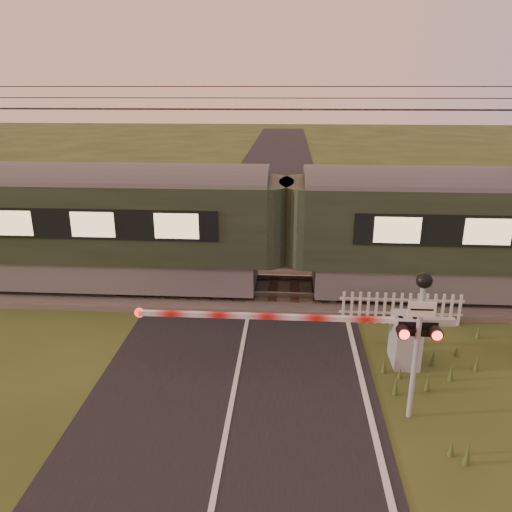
# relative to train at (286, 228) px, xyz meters

# --- Properties ---
(ground) EXTENTS (160.00, 160.00, 0.00)m
(ground) POSITION_rel_train_xyz_m (-0.99, -6.50, -2.10)
(ground) COLOR #2E3D17
(ground) RESTS_ON ground
(road) EXTENTS (6.00, 140.00, 0.03)m
(road) POSITION_rel_train_xyz_m (-0.98, -6.73, -2.09)
(road) COLOR black
(road) RESTS_ON ground
(track_bed) EXTENTS (140.00, 3.40, 0.39)m
(track_bed) POSITION_rel_train_xyz_m (-0.99, 0.00, -2.04)
(track_bed) COLOR #47423D
(track_bed) RESTS_ON ground
(overhead_wires) EXTENTS (120.00, 0.62, 0.62)m
(overhead_wires) POSITION_rel_train_xyz_m (-0.99, 0.00, 3.62)
(overhead_wires) COLOR black
(overhead_wires) RESTS_ON ground
(train) EXTENTS (39.09, 2.69, 3.63)m
(train) POSITION_rel_train_xyz_m (0.00, 0.00, 0.00)
(train) COLOR slate
(train) RESTS_ON ground
(boom_gate) EXTENTS (7.36, 0.89, 1.19)m
(boom_gate) POSITION_rel_train_xyz_m (2.47, -3.91, -1.45)
(boom_gate) COLOR gray
(boom_gate) RESTS_ON ground
(crossing_signal) EXTENTS (0.76, 0.34, 3.00)m
(crossing_signal) POSITION_rel_train_xyz_m (2.51, -5.95, -0.04)
(crossing_signal) COLOR gray
(crossing_signal) RESTS_ON ground
(picket_fence) EXTENTS (3.29, 0.07, 0.90)m
(picket_fence) POSITION_rel_train_xyz_m (3.15, -1.89, -1.65)
(picket_fence) COLOR silver
(picket_fence) RESTS_ON ground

